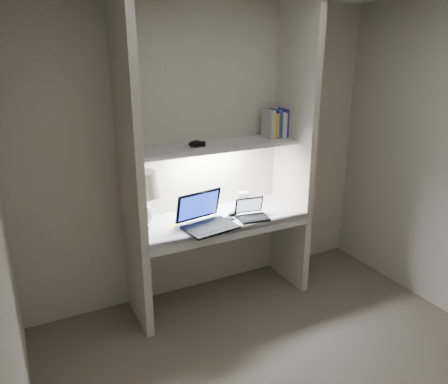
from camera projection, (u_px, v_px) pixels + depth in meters
back_wall at (205, 154)px, 3.75m from camera, size 3.20×0.01×2.50m
alcove_panel_left at (130, 173)px, 3.20m from camera, size 0.06×0.55×2.50m
alcove_panel_right at (294, 151)px, 3.83m from camera, size 0.06×0.55×2.50m
desk at (220, 219)px, 3.67m from camera, size 1.40×0.55×0.04m
desk_apron at (234, 233)px, 3.46m from camera, size 1.46×0.03×0.10m
shelf at (214, 147)px, 3.56m from camera, size 1.40×0.36×0.03m
strip_light at (214, 149)px, 3.57m from camera, size 0.60×0.04×0.02m
table_lamp at (141, 191)px, 3.34m from camera, size 0.31×0.31×0.46m
laptop_main at (206, 219)px, 3.46m from camera, size 0.45×0.40×0.27m
laptop_netbook at (252, 213)px, 3.63m from camera, size 0.27×0.25×0.16m
speaker at (242, 199)px, 3.87m from camera, size 0.11×0.09×0.13m
mouse at (233, 214)px, 3.68m from camera, size 0.09×0.05×0.03m
cable_coil at (231, 217)px, 3.63m from camera, size 0.11×0.11×0.01m
sticky_note at (173, 225)px, 3.50m from camera, size 0.10×0.10×0.00m
book_row at (277, 124)px, 3.82m from camera, size 0.23×0.16×0.25m
shelf_box at (134, 143)px, 3.32m from camera, size 0.08×0.06×0.13m
shelf_gadget at (195, 144)px, 3.47m from camera, size 0.14×0.11×0.05m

